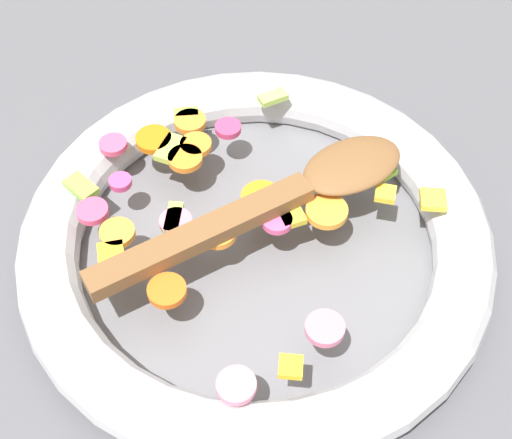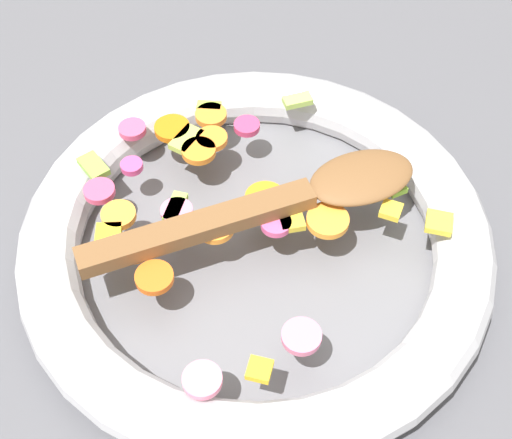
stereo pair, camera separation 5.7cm
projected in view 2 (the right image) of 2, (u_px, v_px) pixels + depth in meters
name	position (u px, v px, depth m)	size (l,w,h in m)	color
ground_plane	(256.00, 255.00, 0.61)	(4.00, 4.00, 0.00)	#4C4C51
skillet	(256.00, 240.00, 0.59)	(0.39, 0.39, 0.05)	slate
chopped_vegetables	(221.00, 199.00, 0.58)	(0.31, 0.31, 0.01)	orange
wooden_spoon	(290.00, 199.00, 0.57)	(0.22, 0.23, 0.01)	brown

